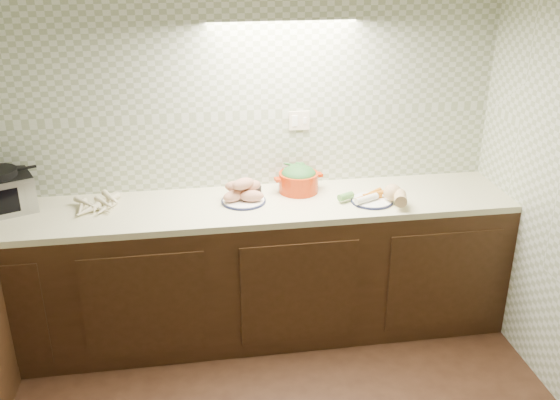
{
  "coord_description": "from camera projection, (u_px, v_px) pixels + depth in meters",
  "views": [
    {
      "loc": [
        -0.16,
        -1.93,
        2.41
      ],
      "look_at": [
        0.34,
        1.25,
        1.02
      ],
      "focal_mm": 40.0,
      "sensor_mm": 36.0,
      "label": 1
    }
  ],
  "objects": [
    {
      "name": "dutch_oven",
      "position": [
        299.0,
        179.0,
        3.9
      ],
      "size": [
        0.31,
        0.29,
        0.17
      ],
      "rotation": [
        0.0,
        0.0,
        0.17
      ],
      "color": "#B72A06",
      "rests_on": "counter"
    },
    {
      "name": "sweet_potato_plate",
      "position": [
        243.0,
        193.0,
        3.77
      ],
      "size": [
        0.27,
        0.27,
        0.16
      ],
      "rotation": [
        0.0,
        0.0,
        -0.08
      ],
      "color": "#121638",
      "rests_on": "counter"
    },
    {
      "name": "counter",
      "position": [
        93.0,
        364.0,
        3.07
      ],
      "size": [
        3.6,
        3.6,
        0.9
      ],
      "color": "black",
      "rests_on": "ground"
    },
    {
      "name": "veg_plate",
      "position": [
        381.0,
        196.0,
        3.76
      ],
      "size": [
        0.43,
        0.29,
        0.12
      ],
      "rotation": [
        0.0,
        0.0,
        -0.43
      ],
      "color": "#121638",
      "rests_on": "counter"
    },
    {
      "name": "room",
      "position": [
        237.0,
        186.0,
        2.08
      ],
      "size": [
        3.6,
        3.6,
        2.6
      ],
      "color": "black",
      "rests_on": "ground"
    },
    {
      "name": "parsnip_pile",
      "position": [
        97.0,
        206.0,
        3.66
      ],
      "size": [
        0.38,
        0.32,
        0.07
      ],
      "color": "beige",
      "rests_on": "counter"
    },
    {
      "name": "onion_bowl",
      "position": [
        251.0,
        189.0,
        3.88
      ],
      "size": [
        0.13,
        0.13,
        0.1
      ],
      "color": "black",
      "rests_on": "counter"
    }
  ]
}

